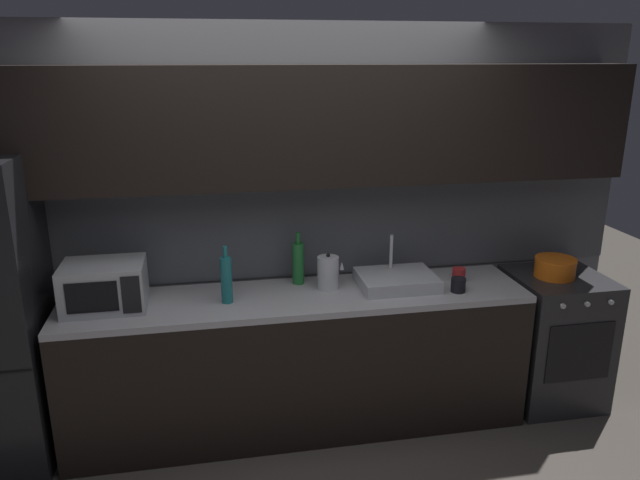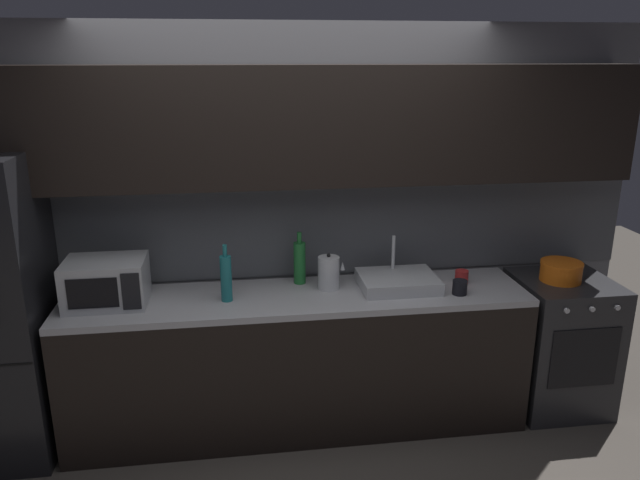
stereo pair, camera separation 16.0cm
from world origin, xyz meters
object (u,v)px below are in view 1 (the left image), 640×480
object	(u,v)px
kettle	(328,273)
wine_bottle_teal	(226,279)
microwave	(104,286)
oven_range	(553,338)
mug_red	(459,275)
mug_dark	(458,285)
wine_bottle_green	(298,262)
cooking_pot	(555,267)

from	to	relation	value
kettle	wine_bottle_teal	bearing A→B (deg)	-170.36
microwave	kettle	distance (m)	1.32
oven_range	mug_red	size ratio (longest dim) A/B	10.19
microwave	mug_red	xyz separation A→B (m)	(2.18, 0.02, -0.09)
oven_range	mug_red	distance (m)	0.86
wine_bottle_teal	mug_dark	xyz separation A→B (m)	(1.41, -0.10, -0.10)
oven_range	mug_red	xyz separation A→B (m)	(-0.70, 0.04, 0.49)
wine_bottle_green	mug_red	bearing A→B (deg)	-8.90
oven_range	mug_dark	bearing A→B (deg)	-170.53
wine_bottle_teal	mug_red	world-z (taller)	wine_bottle_teal
kettle	wine_bottle_green	world-z (taller)	wine_bottle_green
wine_bottle_teal	mug_red	size ratio (longest dim) A/B	3.94
microwave	mug_dark	size ratio (longest dim) A/B	5.14
mug_red	microwave	bearing A→B (deg)	-179.48
microwave	kettle	xyz separation A→B (m)	(1.32, 0.06, -0.03)
microwave	kettle	bearing A→B (deg)	2.43
mug_dark	mug_red	bearing A→B (deg)	65.98
wine_bottle_teal	cooking_pot	size ratio (longest dim) A/B	1.31
mug_dark	cooking_pot	size ratio (longest dim) A/B	0.34
oven_range	mug_dark	distance (m)	0.93
microwave	mug_red	size ratio (longest dim) A/B	5.21
oven_range	microwave	world-z (taller)	microwave
microwave	mug_red	world-z (taller)	microwave
wine_bottle_teal	wine_bottle_green	world-z (taller)	wine_bottle_teal
wine_bottle_green	mug_red	size ratio (longest dim) A/B	3.84
mug_red	cooking_pot	xyz separation A→B (m)	(0.66, -0.04, 0.02)
microwave	wine_bottle_green	xyz separation A→B (m)	(1.15, 0.18, 0.01)
oven_range	wine_bottle_teal	distance (m)	2.27
oven_range	wine_bottle_teal	size ratio (longest dim) A/B	2.59
microwave	wine_bottle_green	distance (m)	1.17
microwave	wine_bottle_green	world-z (taller)	wine_bottle_green
kettle	mug_dark	size ratio (longest dim) A/B	2.58
oven_range	wine_bottle_teal	xyz separation A→B (m)	(-2.19, -0.03, 0.59)
cooking_pot	mug_dark	bearing A→B (deg)	-169.83
microwave	cooking_pot	bearing A→B (deg)	-0.37
mug_red	cooking_pot	distance (m)	0.66
oven_range	mug_dark	size ratio (longest dim) A/B	10.06
wine_bottle_teal	wine_bottle_green	size ratio (longest dim) A/B	1.03
mug_dark	mug_red	distance (m)	0.19
microwave	wine_bottle_green	bearing A→B (deg)	8.87
oven_range	mug_red	bearing A→B (deg)	176.77
oven_range	kettle	xyz separation A→B (m)	(-1.56, 0.08, 0.55)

